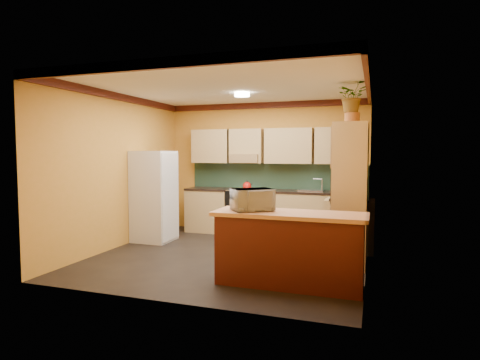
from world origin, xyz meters
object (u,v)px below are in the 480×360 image
at_px(fridge, 154,196).
at_px(microwave, 252,200).
at_px(base_cabinets_back, 273,214).
at_px(pantry, 350,194).
at_px(breakfast_bar, 289,251).
at_px(stove, 243,211).

xyz_separation_m(fridge, microwave, (2.45, -1.71, 0.22)).
relative_size(base_cabinets_back, pantry, 1.74).
xyz_separation_m(base_cabinets_back, fridge, (-2.00, -1.20, 0.41)).
bearing_deg(microwave, breakfast_bar, -38.24).
bearing_deg(base_cabinets_back, pantry, -45.68).
distance_m(base_cabinets_back, stove, 0.63).
height_order(breakfast_bar, microwave, microwave).
bearing_deg(microwave, fridge, 106.94).
relative_size(fridge, breakfast_bar, 0.94).
relative_size(base_cabinets_back, breakfast_bar, 2.03).
relative_size(stove, fridge, 0.54).
height_order(base_cabinets_back, stove, stove).
bearing_deg(base_cabinets_back, breakfast_bar, -72.07).
distance_m(stove, breakfast_bar, 3.30).
distance_m(pantry, breakfast_bar, 1.55).
relative_size(base_cabinets_back, fridge, 2.15).
xyz_separation_m(base_cabinets_back, microwave, (0.45, -2.91, 0.63)).
bearing_deg(stove, base_cabinets_back, 0.00).
bearing_deg(fridge, breakfast_bar, -30.13).
distance_m(stove, fridge, 1.87).
distance_m(fridge, microwave, 3.00).
distance_m(fridge, pantry, 3.63).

